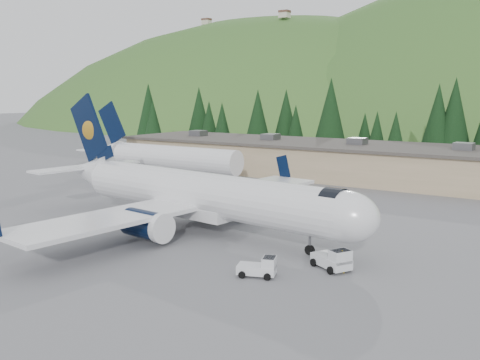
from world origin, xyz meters
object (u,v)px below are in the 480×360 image
(terminal_building, at_px, (326,159))
(ramp_worker, at_px, (342,262))
(airliner, at_px, (195,194))
(baggage_tug_a, at_px, (260,268))
(second_airliner, at_px, (160,156))
(baggage_tug_b, at_px, (334,260))

(terminal_building, relative_size, ramp_worker, 42.97)
(airliner, bearing_deg, ramp_worker, -7.55)
(baggage_tug_a, bearing_deg, airliner, 126.53)
(second_airliner, distance_m, terminal_building, 25.55)
(airliner, distance_m, baggage_tug_b, 16.18)
(second_airliner, height_order, terminal_building, second_airliner)
(ramp_worker, bearing_deg, baggage_tug_b, -29.03)
(baggage_tug_b, bearing_deg, ramp_worker, 6.92)
(second_airliner, xyz_separation_m, ramp_worker, (40.09, -25.95, -2.50))
(baggage_tug_b, height_order, terminal_building, terminal_building)
(terminal_building, bearing_deg, second_airliner, -141.22)
(airliner, xyz_separation_m, baggage_tug_a, (11.82, -7.89, -2.73))
(airliner, height_order, ramp_worker, airliner)
(baggage_tug_b, bearing_deg, airliner, -164.57)
(airliner, relative_size, terminal_building, 0.54)
(second_airliner, relative_size, ramp_worker, 16.64)
(terminal_building, bearing_deg, baggage_tug_b, -65.00)
(baggage_tug_a, bearing_deg, baggage_tug_b, 28.39)
(airliner, bearing_deg, terminal_building, 102.41)
(airliner, height_order, terminal_building, airliner)
(baggage_tug_a, height_order, baggage_tug_b, baggage_tug_b)
(second_airliner, distance_m, baggage_tug_b, 47.02)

